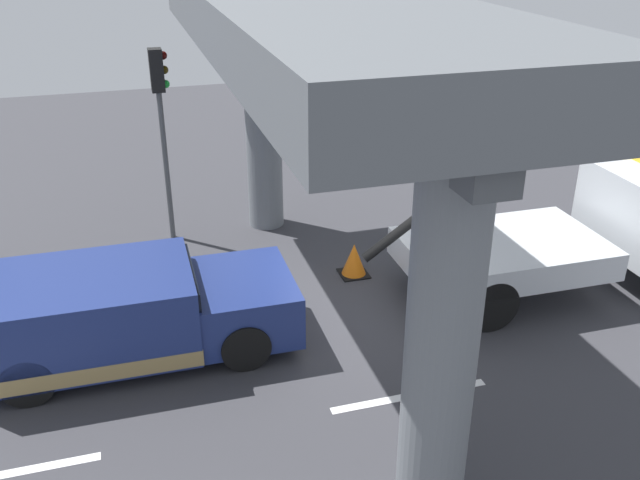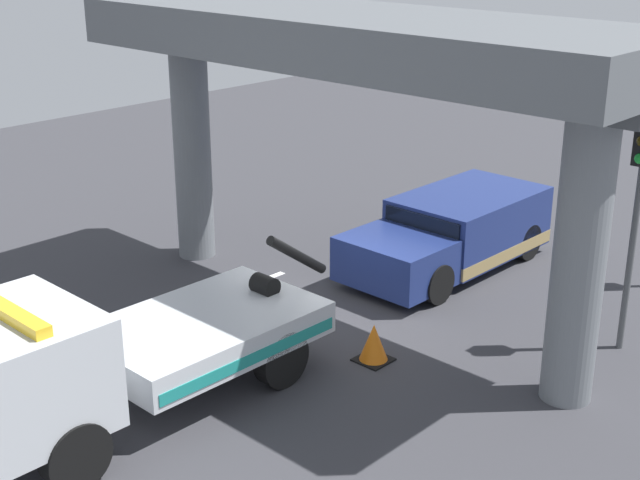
{
  "view_description": "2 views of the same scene",
  "coord_description": "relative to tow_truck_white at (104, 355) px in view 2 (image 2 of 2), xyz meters",
  "views": [
    {
      "loc": [
        -3.86,
        -10.55,
        6.96
      ],
      "look_at": [
        -0.49,
        0.88,
        1.27
      ],
      "focal_mm": 39.0,
      "sensor_mm": 36.0,
      "label": 1
    },
    {
      "loc": [
        11.35,
        10.58,
        7.46
      ],
      "look_at": [
        -0.16,
        -0.27,
        1.63
      ],
      "focal_mm": 49.96,
      "sensor_mm": 36.0,
      "label": 2
    }
  ],
  "objects": [
    {
      "name": "traffic_cone_orange",
      "position": [
        -4.41,
        1.63,
        -0.87
      ],
      "size": [
        0.59,
        0.59,
        0.7
      ],
      "color": "orange",
      "rests_on": "ground"
    },
    {
      "name": "lane_stripe_west",
      "position": [
        -10.88,
        -2.47,
        -1.2
      ],
      "size": [
        2.6,
        0.16,
        0.01
      ],
      "primitive_type": "cube",
      "color": "silver",
      "rests_on": "ground"
    },
    {
      "name": "towed_van_green",
      "position": [
        -9.06,
        0.01,
        -0.42
      ],
      "size": [
        5.21,
        2.25,
        1.58
      ],
      "color": "navy",
      "rests_on": "ground"
    },
    {
      "name": "traffic_light_far",
      "position": [
        -7.86,
        4.57,
        1.96
      ],
      "size": [
        0.39,
        0.32,
        4.34
      ],
      "color": "#515456",
      "rests_on": "ground"
    },
    {
      "name": "overpass_structure",
      "position": [
        -5.6,
        0.01,
        3.71
      ],
      "size": [
        3.6,
        11.43,
        5.83
      ],
      "color": "slate",
      "rests_on": "ground"
    },
    {
      "name": "tow_truck_white",
      "position": [
        0.0,
        0.0,
        0.0
      ],
      "size": [
        7.26,
        2.46,
        2.46
      ],
      "color": "silver",
      "rests_on": "ground"
    },
    {
      "name": "lane_stripe_mid",
      "position": [
        -4.88,
        -2.47,
        -1.2
      ],
      "size": [
        2.6,
        0.16,
        0.01
      ],
      "primitive_type": "cube",
      "color": "silver",
      "rests_on": "ground"
    },
    {
      "name": "ground_plane",
      "position": [
        -4.88,
        0.01,
        -1.25
      ],
      "size": [
        60.0,
        40.0,
        0.1
      ],
      "primitive_type": "cube",
      "color": "#38383D"
    }
  ]
}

